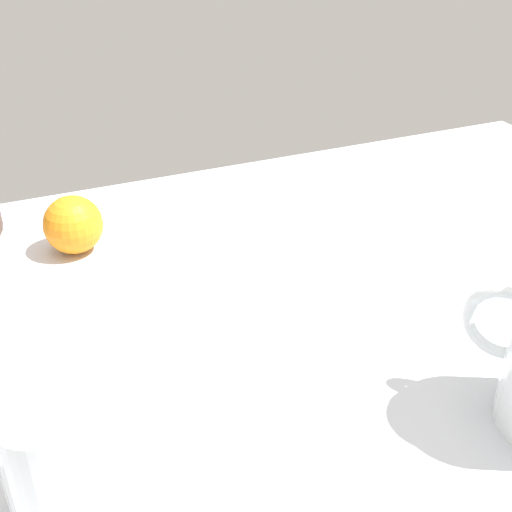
% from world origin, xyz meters
% --- Properties ---
extents(ground_plane, '(1.50, 0.85, 0.03)m').
position_xyz_m(ground_plane, '(0.00, 0.00, -0.01)').
color(ground_plane, silver).
extents(juice_glass, '(0.08, 0.08, 0.11)m').
position_xyz_m(juice_glass, '(-0.25, -0.20, 0.05)').
color(juice_glass, white).
rests_on(juice_glass, ground_plane).
extents(loose_orange_2, '(0.08, 0.08, 0.08)m').
position_xyz_m(loose_orange_2, '(-0.17, 0.23, 0.04)').
color(loose_orange_2, orange).
rests_on(loose_orange_2, ground_plane).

